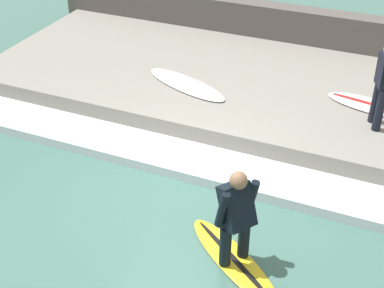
{
  "coord_description": "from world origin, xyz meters",
  "views": [
    {
      "loc": [
        -6.21,
        -2.89,
        5.67
      ],
      "look_at": [
        0.59,
        0.0,
        0.7
      ],
      "focal_mm": 50.0,
      "sensor_mm": 36.0,
      "label": 1
    }
  ],
  "objects_px": {
    "surfboard_riding": "(234,260)",
    "surfboard_waiting_near": "(371,105)",
    "surfer_waiting_near": "(383,81)",
    "surfboard_spare": "(186,84)",
    "surfer_riding": "(236,214)"
  },
  "relations": [
    {
      "from": "surfboard_riding",
      "to": "surfboard_spare",
      "type": "height_order",
      "value": "surfboard_spare"
    },
    {
      "from": "surfboard_riding",
      "to": "surfboard_spare",
      "type": "bearing_deg",
      "value": 32.1
    },
    {
      "from": "surfboard_waiting_near",
      "to": "surfboard_spare",
      "type": "xyz_separation_m",
      "value": [
        -0.59,
        3.63,
        -0.0
      ]
    },
    {
      "from": "surfboard_riding",
      "to": "surfer_riding",
      "type": "bearing_deg",
      "value": -135.0
    },
    {
      "from": "surfboard_riding",
      "to": "surfer_waiting_near",
      "type": "bearing_deg",
      "value": -20.46
    },
    {
      "from": "surfboard_waiting_near",
      "to": "surfboard_spare",
      "type": "relative_size",
      "value": 0.85
    },
    {
      "from": "surfboard_riding",
      "to": "surfboard_spare",
      "type": "distance_m",
      "value": 4.51
    },
    {
      "from": "surfboard_waiting_near",
      "to": "surfboard_spare",
      "type": "height_order",
      "value": "surfboard_waiting_near"
    },
    {
      "from": "surfboard_riding",
      "to": "surfboard_waiting_near",
      "type": "height_order",
      "value": "surfboard_waiting_near"
    },
    {
      "from": "surfer_riding",
      "to": "surfer_waiting_near",
      "type": "relative_size",
      "value": 0.96
    },
    {
      "from": "surfboard_riding",
      "to": "surfer_riding",
      "type": "relative_size",
      "value": 1.24
    },
    {
      "from": "surfer_waiting_near",
      "to": "surfboard_spare",
      "type": "height_order",
      "value": "surfer_waiting_near"
    },
    {
      "from": "surfer_riding",
      "to": "surfboard_waiting_near",
      "type": "distance_m",
      "value": 4.57
    },
    {
      "from": "surfer_riding",
      "to": "surfboard_riding",
      "type": "bearing_deg",
      "value": 45.0
    },
    {
      "from": "surfboard_riding",
      "to": "surfer_waiting_near",
      "type": "relative_size",
      "value": 1.19
    }
  ]
}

